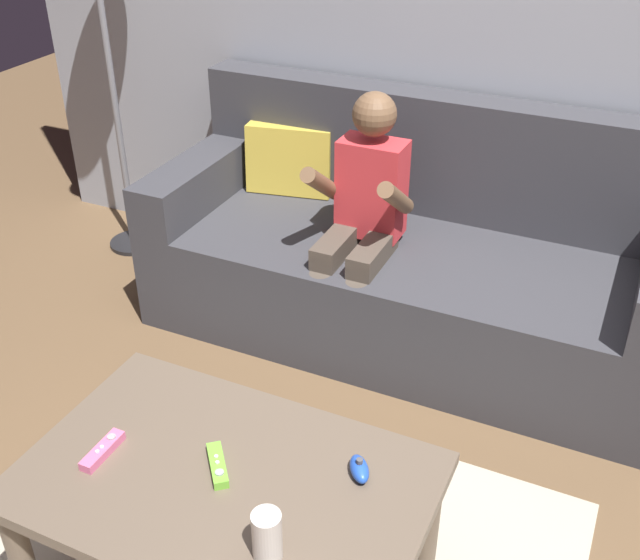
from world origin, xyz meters
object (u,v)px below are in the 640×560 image
object	(u,v)px
coffee_table	(226,496)
game_remote_lime_far_corner	(218,465)
soda_can	(267,535)
person_seated_on_couch	(362,215)
couch	(410,259)
game_remote_pink_near_edge	(103,450)
nunchuk_blue	(359,469)

from	to	relation	value
coffee_table	game_remote_lime_far_corner	distance (m)	0.08
soda_can	coffee_table	bearing A→B (deg)	142.84
person_seated_on_couch	game_remote_lime_far_corner	bearing A→B (deg)	-84.60
couch	coffee_table	bearing A→B (deg)	-89.70
coffee_table	game_remote_pink_near_edge	bearing A→B (deg)	-169.07
game_remote_pink_near_edge	couch	bearing A→B (deg)	78.20
game_remote_lime_far_corner	soda_can	distance (m)	0.29
game_remote_pink_near_edge	game_remote_lime_far_corner	xyz separation A→B (m)	(0.29, 0.08, 0.00)
coffee_table	game_remote_lime_far_corner	world-z (taller)	game_remote_lime_far_corner
nunchuk_blue	game_remote_lime_far_corner	distance (m)	0.35
person_seated_on_couch	game_remote_lime_far_corner	xyz separation A→B (m)	(0.11, -1.20, -0.11)
couch	game_remote_lime_far_corner	size ratio (longest dim) A/B	15.31
game_remote_lime_far_corner	game_remote_pink_near_edge	bearing A→B (deg)	-164.91
game_remote_pink_near_edge	soda_can	distance (m)	0.53
coffee_table	nunchuk_blue	world-z (taller)	nunchuk_blue
couch	game_remote_lime_far_corner	bearing A→B (deg)	-90.82
coffee_table	nunchuk_blue	xyz separation A→B (m)	(0.29, 0.14, 0.09)
soda_can	nunchuk_blue	bearing A→B (deg)	73.06
coffee_table	soda_can	size ratio (longest dim) A/B	8.13
couch	game_remote_pink_near_edge	bearing A→B (deg)	-101.80
person_seated_on_couch	soda_can	size ratio (longest dim) A/B	8.16
game_remote_lime_far_corner	soda_can	size ratio (longest dim) A/B	1.07
nunchuk_blue	game_remote_lime_far_corner	size ratio (longest dim) A/B	0.76
person_seated_on_couch	soda_can	xyz separation A→B (m)	(0.34, -1.38, -0.06)
game_remote_lime_far_corner	coffee_table	bearing A→B (deg)	-31.49
couch	game_remote_lime_far_corner	distance (m)	1.40
game_remote_lime_far_corner	couch	bearing A→B (deg)	89.18
game_remote_pink_near_edge	nunchuk_blue	size ratio (longest dim) A/B	1.42
coffee_table	game_remote_pink_near_edge	xyz separation A→B (m)	(-0.31, -0.06, 0.08)
person_seated_on_couch	game_remote_pink_near_edge	size ratio (longest dim) A/B	7.10
game_remote_pink_near_edge	nunchuk_blue	world-z (taller)	nunchuk_blue
person_seated_on_couch	coffee_table	size ratio (longest dim) A/B	1.00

